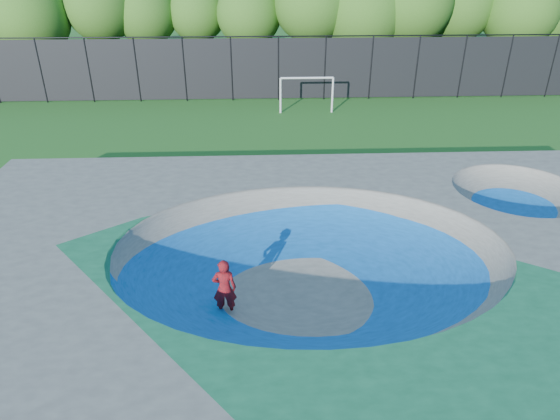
{
  "coord_description": "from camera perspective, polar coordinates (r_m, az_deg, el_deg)",
  "views": [
    {
      "loc": [
        -1.34,
        -11.59,
        8.66
      ],
      "look_at": [
        -0.7,
        3.0,
        1.1
      ],
      "focal_mm": 32.0,
      "sensor_mm": 36.0,
      "label": 1
    }
  ],
  "objects": [
    {
      "name": "skate_deck",
      "position": [
        14.1,
        3.39,
        -6.82
      ],
      "size": [
        22.0,
        14.0,
        1.5
      ],
      "primitive_type": "cube",
      "color": "gray",
      "rests_on": "ground"
    },
    {
      "name": "fence",
      "position": [
        33.27,
        -0.18,
        15.99
      ],
      "size": [
        48.09,
        0.09,
        4.04
      ],
      "color": "black",
      "rests_on": "ground"
    },
    {
      "name": "soccer_goal",
      "position": [
        30.56,
        3.08,
        13.75
      ],
      "size": [
        3.24,
        0.12,
        2.14
      ],
      "color": "silver",
      "rests_on": "ground"
    },
    {
      "name": "skateboard",
      "position": [
        13.76,
        -6.18,
        -11.7
      ],
      "size": [
        0.79,
        0.25,
        0.05
      ],
      "primitive_type": "cube",
      "rotation": [
        0.0,
        0.0,
        -0.04
      ],
      "color": "black",
      "rests_on": "ground"
    },
    {
      "name": "skater",
      "position": [
        13.25,
        -6.36,
        -8.89
      ],
      "size": [
        0.63,
        0.42,
        1.72
      ],
      "primitive_type": "imported",
      "rotation": [
        0.0,
        0.0,
        3.15
      ],
      "color": "red",
      "rests_on": "ground"
    },
    {
      "name": "treeline",
      "position": [
        37.99,
        4.7,
        21.89
      ],
      "size": [
        51.67,
        7.84,
        8.56
      ],
      "color": "#3F301F",
      "rests_on": "ground"
    },
    {
      "name": "ground",
      "position": [
        14.53,
        3.31,
        -9.27
      ],
      "size": [
        120.0,
        120.0,
        0.0
      ],
      "primitive_type": "plane",
      "color": "#1F5918",
      "rests_on": "ground"
    }
  ]
}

